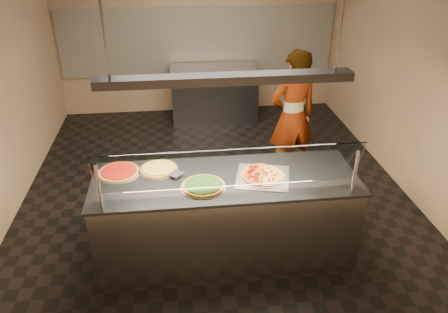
{
  "coord_description": "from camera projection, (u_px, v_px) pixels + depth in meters",
  "views": [
    {
      "loc": [
        -0.47,
        -4.87,
        3.16
      ],
      "look_at": [
        0.0,
        -0.9,
        1.02
      ],
      "focal_mm": 35.0,
      "sensor_mm": 36.0,
      "label": 1
    }
  ],
  "objects": [
    {
      "name": "lamp_rod_left",
      "position": [
        102.0,
        18.0,
        3.49
      ],
      "size": [
        0.02,
        0.02,
        1.01
      ],
      "primitive_type": "cylinder",
      "color": "#B7B7BC",
      "rests_on": "ceiling"
    },
    {
      "name": "worker",
      "position": [
        292.0,
        117.0,
        5.75
      ],
      "size": [
        0.74,
        0.56,
        1.81
      ],
      "primitive_type": "imported",
      "rotation": [
        0.0,
        0.0,
        3.35
      ],
      "color": "#302D3A",
      "rests_on": "ground"
    },
    {
      "name": "tile_band",
      "position": [
        199.0,
        41.0,
        7.8
      ],
      "size": [
        4.9,
        0.02,
        1.2
      ],
      "primitive_type": "cube",
      "color": "silver",
      "rests_on": "wall_back"
    },
    {
      "name": "perforated_tray",
      "position": [
        263.0,
        177.0,
        4.34
      ],
      "size": [
        0.63,
        0.63,
        0.01
      ],
      "color": "silver",
      "rests_on": "serving_counter"
    },
    {
      "name": "ground",
      "position": [
        216.0,
        193.0,
        5.81
      ],
      "size": [
        5.0,
        6.0,
        0.02
      ],
      "primitive_type": "cube",
      "color": "black",
      "rests_on": "ground"
    },
    {
      "name": "prep_table",
      "position": [
        214.0,
        93.0,
        7.84
      ],
      "size": [
        1.54,
        0.74,
        0.93
      ],
      "color": "#3A3A3F",
      "rests_on": "ground"
    },
    {
      "name": "sneeze_guard",
      "position": [
        230.0,
        169.0,
        3.9
      ],
      "size": [
        2.4,
        0.18,
        0.54
      ],
      "color": "#B7B7BC",
      "rests_on": "serving_counter"
    },
    {
      "name": "wall_right",
      "position": [
        418.0,
        77.0,
        5.36
      ],
      "size": [
        0.02,
        6.0,
        3.0
      ],
      "primitive_type": "cube",
      "color": "tan",
      "rests_on": "ground"
    },
    {
      "name": "pizza_spatula",
      "position": [
        168.0,
        173.0,
        4.36
      ],
      "size": [
        0.29,
        0.17,
        0.02
      ],
      "color": "#B7B7BC",
      "rests_on": "pizza_spinach"
    },
    {
      "name": "serving_counter",
      "position": [
        225.0,
        216.0,
        4.56
      ],
      "size": [
        2.64,
        0.94,
        0.93
      ],
      "color": "#B7B7BC",
      "rests_on": "ground"
    },
    {
      "name": "pizza_spinach",
      "position": [
        203.0,
        186.0,
        4.18
      ],
      "size": [
        0.44,
        0.44,
        0.03
      ],
      "color": "silver",
      "rests_on": "serving_counter"
    },
    {
      "name": "half_pizza_sausage",
      "position": [
        273.0,
        174.0,
        4.34
      ],
      "size": [
        0.31,
        0.47,
        0.04
      ],
      "color": "#976226",
      "rests_on": "perforated_tray"
    },
    {
      "name": "pizza_tomato",
      "position": [
        119.0,
        171.0,
        4.42
      ],
      "size": [
        0.44,
        0.44,
        0.03
      ],
      "color": "silver",
      "rests_on": "serving_counter"
    },
    {
      "name": "wall_front",
      "position": [
        268.0,
        257.0,
        2.46
      ],
      "size": [
        5.0,
        0.02,
        3.0
      ],
      "primitive_type": "cube",
      "color": "tan",
      "rests_on": "ground"
    },
    {
      "name": "wall_back",
      "position": [
        198.0,
        30.0,
        7.73
      ],
      "size": [
        5.0,
        0.02,
        3.0
      ],
      "primitive_type": "cube",
      "color": "tan",
      "rests_on": "ground"
    },
    {
      "name": "half_pizza_pepperoni",
      "position": [
        252.0,
        175.0,
        4.32
      ],
      "size": [
        0.31,
        0.47,
        0.05
      ],
      "color": "#976226",
      "rests_on": "perforated_tray"
    },
    {
      "name": "heat_lamp_housing",
      "position": [
        226.0,
        79.0,
        3.85
      ],
      "size": [
        2.3,
        0.18,
        0.08
      ],
      "primitive_type": "cube",
      "color": "#3A3A3F",
      "rests_on": "ceiling"
    },
    {
      "name": "lamp_rod_right",
      "position": [
        343.0,
        13.0,
        3.7
      ],
      "size": [
        0.02,
        0.02,
        1.01
      ],
      "primitive_type": "cylinder",
      "color": "#B7B7BC",
      "rests_on": "ceiling"
    },
    {
      "name": "pizza_cheese",
      "position": [
        159.0,
        168.0,
        4.47
      ],
      "size": [
        0.41,
        0.41,
        0.03
      ],
      "color": "silver",
      "rests_on": "serving_counter"
    }
  ]
}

